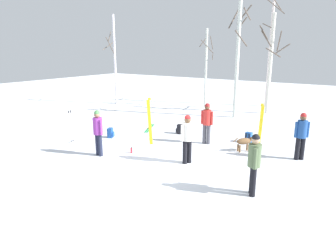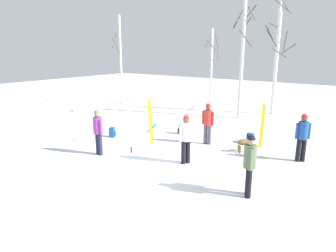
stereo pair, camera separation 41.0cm
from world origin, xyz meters
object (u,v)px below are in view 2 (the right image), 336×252
ski_pair_planted_1 (262,127)px  backpack_0 (112,132)px  person_1 (208,121)px  water_bottle_0 (131,150)px  backpack_1 (250,138)px  birch_tree_0 (120,59)px  birch_tree_3 (277,44)px  person_3 (98,129)px  person_4 (250,162)px  birch_tree_4 (276,62)px  person_0 (303,135)px  ski_pair_planted_0 (150,121)px  ski_poles_0 (73,125)px  birch_tree_1 (211,67)px  person_2 (186,136)px  dog (245,143)px  backpack_2 (181,129)px  ski_pair_lying_0 (152,128)px  birch_tree_2 (242,58)px

ski_pair_planted_1 → backpack_0: 6.45m
person_1 → water_bottle_0: 3.35m
backpack_1 → birch_tree_0: size_ratio=0.07×
birch_tree_3 → person_3: bearing=-99.3°
person_3 → water_bottle_0: person_3 is taller
person_4 → birch_tree_4: 11.61m
person_0 → ski_pair_planted_0: size_ratio=0.87×
backpack_1 → backpack_0: bearing=-152.9°
person_0 → backpack_0: person_0 is taller
person_4 → ski_poles_0: size_ratio=1.24×
ski_poles_0 → birch_tree_1: bearing=84.4°
birch_tree_0 → person_0: bearing=-19.6°
person_2 → birch_tree_4: bearing=90.8°
ski_pair_planted_1 → water_bottle_0: bearing=-138.2°
birch_tree_4 → birch_tree_3: bearing=107.3°
person_0 → person_2: same height
dog → ski_pair_planted_1: (0.31, 0.84, 0.50)m
ski_pair_planted_1 → backpack_2: size_ratio=4.07×
dog → water_bottle_0: dog is taller
ski_pair_planted_1 → birch_tree_4: (-1.69, 6.87, 2.22)m
ski_poles_0 → backpack_2: bearing=50.3°
ski_pair_lying_0 → birch_tree_0: 8.25m
ski_pair_planted_0 → birch_tree_0: bearing=141.2°
person_3 → birch_tree_0: birch_tree_0 is taller
person_0 → water_bottle_0: bearing=-152.7°
backpack_0 → backpack_1: (5.39, 2.75, 0.00)m
person_2 → birch_tree_3: bearing=94.1°
person_1 → backpack_0: person_1 is taller
backpack_1 → person_1: bearing=-141.1°
person_2 → ski_poles_0: (-5.28, -0.65, -0.24)m
dog → birch_tree_0: (-11.48, 5.01, 2.78)m
birch_tree_0 → person_2: bearing=-35.6°
person_3 → birch_tree_1: birch_tree_1 is taller
dog → birch_tree_4: 8.29m
person_4 → birch_tree_2: birch_tree_2 is taller
person_4 → backpack_2: 6.40m
ski_pair_lying_0 → birch_tree_1: 7.22m
person_2 → person_0: bearing=38.7°
dog → birch_tree_2: size_ratio=0.11×
person_0 → birch_tree_0: 14.42m
person_2 → water_bottle_0: (-2.29, -0.27, -0.88)m
person_1 → ski_pair_lying_0: person_1 is taller
ski_pair_planted_1 → birch_tree_0: birch_tree_0 is taller
ski_pair_planted_0 → birch_tree_2: 7.37m
ski_pair_planted_1 → birch_tree_2: birch_tree_2 is taller
person_0 → ski_pair_planted_0: 5.74m
ski_pair_planted_1 → birch_tree_0: (-11.79, 4.17, 2.28)m
ski_pair_lying_0 → birch_tree_4: bearing=61.4°
backpack_0 → water_bottle_0: size_ratio=1.99×
ski_pair_lying_0 → birch_tree_1: birch_tree_1 is taller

